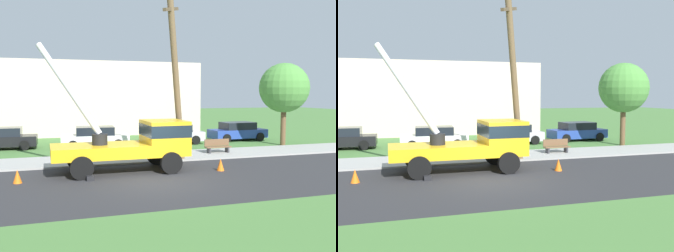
% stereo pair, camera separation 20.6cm
% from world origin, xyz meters
% --- Properties ---
extents(ground_plane, '(120.00, 120.00, 0.00)m').
position_xyz_m(ground_plane, '(0.00, 12.00, 0.00)').
color(ground_plane, '#477538').
extents(road_asphalt, '(80.00, 7.98, 0.01)m').
position_xyz_m(road_asphalt, '(0.00, 0.00, 0.00)').
color(road_asphalt, '#2B2B2D').
rests_on(road_asphalt, ground).
extents(sidewalk_strip, '(80.00, 3.32, 0.10)m').
position_xyz_m(sidewalk_strip, '(0.00, 5.65, 0.05)').
color(sidewalk_strip, '#9E9E99').
rests_on(sidewalk_strip, ground).
extents(utility_truck, '(6.76, 3.20, 5.98)m').
position_xyz_m(utility_truck, '(-0.14, 2.40, 1.41)').
color(utility_truck, gold).
rests_on(utility_truck, ground).
extents(leaning_utility_pole, '(1.93, 2.31, 8.85)m').
position_xyz_m(leaning_utility_pole, '(2.15, 3.58, 4.55)').
color(leaning_utility_pole, brown).
rests_on(leaning_utility_pole, ground).
extents(traffic_cone_ahead, '(0.36, 0.36, 0.56)m').
position_xyz_m(traffic_cone_ahead, '(3.56, 1.16, 0.28)').
color(traffic_cone_ahead, orange).
rests_on(traffic_cone_ahead, ground).
extents(traffic_cone_behind, '(0.36, 0.36, 0.56)m').
position_xyz_m(traffic_cone_behind, '(-5.41, 1.36, 0.28)').
color(traffic_cone_behind, orange).
rests_on(traffic_cone_behind, ground).
extents(traffic_cone_curbside, '(0.36, 0.36, 0.56)m').
position_xyz_m(traffic_cone_curbside, '(1.93, 3.37, 0.28)').
color(traffic_cone_curbside, orange).
rests_on(traffic_cone_curbside, ground).
extents(parked_sedan_black, '(4.46, 2.12, 1.42)m').
position_xyz_m(parked_sedan_black, '(-7.00, 11.88, 0.71)').
color(parked_sedan_black, black).
rests_on(parked_sedan_black, ground).
extents(parked_sedan_white, '(4.52, 2.23, 1.42)m').
position_xyz_m(parked_sedan_white, '(-1.09, 10.72, 0.71)').
color(parked_sedan_white, silver).
rests_on(parked_sedan_white, ground).
extents(parked_sedan_silver, '(4.43, 2.07, 1.42)m').
position_xyz_m(parked_sedan_silver, '(4.51, 11.12, 0.71)').
color(parked_sedan_silver, '#B7B7BF').
rests_on(parked_sedan_silver, ground).
extents(parked_sedan_blue, '(4.49, 2.18, 1.42)m').
position_xyz_m(parked_sedan_blue, '(9.93, 11.45, 0.71)').
color(parked_sedan_blue, '#263F99').
rests_on(parked_sedan_blue, ground).
extents(park_bench, '(1.60, 0.45, 0.90)m').
position_xyz_m(park_bench, '(5.55, 5.71, 0.46)').
color(park_bench, brown).
rests_on(park_bench, ground).
extents(roadside_tree_near, '(3.44, 3.44, 5.75)m').
position_xyz_m(roadside_tree_near, '(11.63, 7.95, 4.00)').
color(roadside_tree_near, brown).
rests_on(roadside_tree_near, ground).
extents(lowrise_building_backdrop, '(18.00, 6.00, 6.40)m').
position_xyz_m(lowrise_building_backdrop, '(0.37, 20.56, 3.20)').
color(lowrise_building_backdrop, beige).
rests_on(lowrise_building_backdrop, ground).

